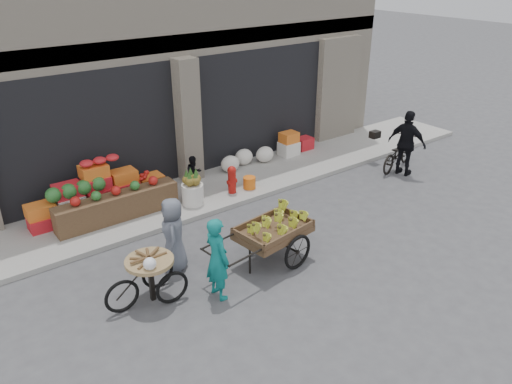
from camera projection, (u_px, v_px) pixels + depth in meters
ground at (319, 264)px, 9.85m from camera, size 80.00×80.00×0.00m
sidewalk at (209, 191)px, 12.78m from camera, size 18.00×2.20×0.12m
building at (131, 38)px, 14.20m from camera, size 14.00×6.45×7.00m
fruit_display at (109, 190)px, 11.38m from camera, size 3.10×1.12×1.24m
pineapple_bin at (193, 194)px, 11.88m from camera, size 0.52×0.52×0.50m
fire_hydrant at (232, 178)px, 12.39m from camera, size 0.22×0.22×0.71m
orange_bucket at (249, 183)px, 12.72m from camera, size 0.32×0.32×0.30m
right_bay_goods at (274, 150)px, 14.48m from camera, size 3.35×0.60×0.70m
seated_person at (194, 174)px, 12.44m from camera, size 0.51×0.43×0.93m
banana_cart at (271, 229)px, 9.62m from camera, size 2.52×1.27×1.01m
vendor_woman at (217, 258)px, 8.62m from camera, size 0.39×0.58×1.56m
tricycle_cart at (150, 273)px, 8.61m from camera, size 1.42×0.85×0.95m
vendor_grey at (173, 234)px, 9.45m from camera, size 0.75×0.86×1.48m
bicycle at (398, 153)px, 14.10m from camera, size 1.81×1.00×0.90m
cyclist at (407, 143)px, 13.51m from camera, size 0.69×1.14×1.81m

